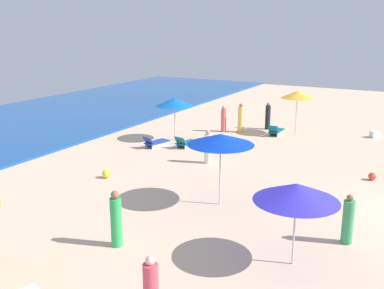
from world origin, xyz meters
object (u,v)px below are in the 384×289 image
Objects in this scene: lounge_chair_4_1 at (156,142)px; beach_ball_0 at (372,176)px; beachgoer_6 at (116,220)px; beach_ball_1 at (106,174)px; umbrella_3 at (297,192)px; lounge_chair_4_0 at (186,143)px; beachgoer_3 at (224,119)px; beachgoer_2 at (208,148)px; umbrella_4 at (175,102)px; beachgoer_0 at (348,221)px; beachgoer_1 at (241,119)px; beachgoer_5 at (268,117)px; lounge_chair_2_0 at (276,131)px; cooler_box_2 at (375,134)px; umbrella_0 at (221,139)px; umbrella_2 at (297,95)px.

beach_ball_0 is at bearing -167.54° from lounge_chair_4_1.
beachgoer_6 reaches higher than beach_ball_1.
umbrella_3 is 6.33× the size of beach_ball_1.
lounge_chair_4_0 reaches higher than lounge_chair_4_1.
beach_ball_1 is at bearing -32.13° from beachgoer_3.
umbrella_4 is at bearing -85.57° from beachgoer_2.
beachgoer_0 is 6.25m from beach_ball_0.
lounge_chair_4_1 is 0.98× the size of beachgoer_3.
beachgoer_1 reaches higher than beachgoer_5.
lounge_chair_2_0 is 0.91× the size of beachgoer_2.
beachgoer_3 is at bearing -95.89° from lounge_chair_4_1.
beachgoer_5 is 9.78m from beach_ball_0.
beachgoer_0 is 2.96× the size of cooler_box_2.
beach_ball_1 is (0.34, 5.35, -2.20)m from umbrella_0.
beachgoer_0 reaches higher than lounge_chair_2_0.
beachgoer_1 is 4.78× the size of beach_ball_1.
beachgoer_5 reaches higher than lounge_chair_4_0.
beachgoer_2 is at bearing 51.86° from beachgoer_1.
beachgoer_0 is at bearing 98.71° from beachgoer_2.
lounge_chair_4_1 reaches higher than beach_ball_0.
lounge_chair_4_0 is 0.88× the size of beachgoer_5.
umbrella_4 is at bearing 40.11° from lounge_chair_2_0.
umbrella_2 is 1.68× the size of beachgoer_0.
beachgoer_2 is (5.14, 7.10, 0.03)m from beachgoer_0.
beachgoer_2 reaches higher than lounge_chair_2_0.
beach_ball_0 is (-5.32, -8.05, -0.64)m from beachgoer_1.
beach_ball_0 is (-4.96, -8.99, -0.58)m from beachgoer_3.
umbrella_3 reaches higher than beachgoer_0.
umbrella_3 is (-14.47, -4.13, -0.29)m from umbrella_2.
beachgoer_2 is at bearing 167.58° from beachgoer_5.
beach_ball_0 is (-6.88, -6.93, -0.60)m from beachgoer_5.
umbrella_4 is at bearing 6.13° from beach_ball_1.
umbrella_3 is at bearing 68.47° from beachgoer_6.
lounge_chair_2_0 reaches higher than beach_ball_0.
beachgoer_1 reaches higher than lounge_chair_2_0.
umbrella_2 is 7.87× the size of beach_ball_0.
beachgoer_2 reaches higher than lounge_chair_4_1.
beach_ball_0 is (-0.19, -10.66, -0.07)m from lounge_chair_4_1.
lounge_chair_2_0 is at bearing -25.24° from cooler_box_2.
umbrella_4 is 1.56× the size of beachgoer_0.
beachgoer_0 is at bearing -127.33° from umbrella_4.
cooler_box_2 is at bearing 151.12° from beachgoer_1.
umbrella_3 is 2.57m from beachgoer_0.
beachgoer_6 reaches higher than beach_ball_0.
lounge_chair_2_0 is 5.75m from lounge_chair_4_0.
cooler_box_2 is at bearing -70.86° from umbrella_2.
lounge_chair_4_1 is at bearing -9.81° from cooler_box_2.
umbrella_4 is at bearing 132.64° from beachgoer_5.
beachgoer_5 reaches higher than beach_ball_0.
beachgoer_3 is at bearing -4.37° from beach_ball_1.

